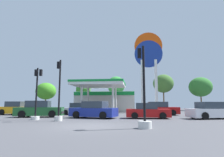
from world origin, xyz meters
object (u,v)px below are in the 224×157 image
Objects in this scene: car_6 at (148,111)px; tree_0 at (46,91)px; car_0 at (94,110)px; station_pole_sign at (149,60)px; car_2 at (211,111)px; traffic_signal_1 at (36,100)px; car_3 at (79,109)px; car_5 at (40,110)px; tree_3 at (163,84)px; tree_1 at (83,89)px; tree_4 at (200,87)px; car_4 at (159,109)px; traffic_signal_2 at (144,107)px; tree_2 at (116,85)px; car_1 at (18,109)px; traffic_signal_0 at (59,101)px.

car_6 is 31.75m from tree_0.
car_6 is (5.04, 0.11, -0.07)m from car_0.
car_2 is (4.45, -12.16, -7.65)m from station_pole_sign.
traffic_signal_1 reaches higher than car_6.
car_0 is 1.08× the size of car_3.
tree_3 is (15.68, 21.28, 4.73)m from car_5.
car_5 is 23.54m from tree_1.
car_2 is 35.69m from tree_0.
tree_4 reaches higher than car_0.
tree_0 is 26.19m from tree_3.
tree_1 is at bearing 127.71° from car_2.
car_5 is 0.80× the size of tree_0.
car_0 is 28.70m from tree_0.
car_4 is 0.98× the size of traffic_signal_2.
tree_2 reaches higher than car_3.
car_4 is 29.46m from tree_0.
tree_1 is at bearing 177.48° from tree_4.
traffic_signal_1 is at bearing -65.61° from tree_0.
car_1 is (-10.47, 4.20, 0.02)m from car_0.
traffic_signal_1 is at bearing -150.98° from car_0.
car_1 reaches higher than car_0.
station_pole_sign is 3.25× the size of car_6.
car_4 is at bearing -68.13° from tree_2.
car_3 is at bearing -76.42° from tree_1.
traffic_signal_2 is 33.36m from tree_1.
tree_2 is (2.19, 25.30, 3.67)m from traffic_signal_0.
car_4 is (6.74, 5.30, 0.00)m from car_0.
car_5 is 3.55m from traffic_signal_1.
car_4 is at bearing -100.72° from tree_3.
tree_2 is (0.07, 21.91, 4.52)m from car_0.
car_2 is at bearing -63.87° from tree_2.
traffic_signal_0 is at bearing -78.73° from tree_1.
car_3 is 0.69× the size of tree_1.
tree_1 is (-1.76, 23.16, 3.81)m from car_5.
car_0 is 4.09m from traffic_signal_0.
tree_4 is at bearing 66.33° from traffic_signal_2.
car_6 is 0.54× the size of tree_3.
car_4 reaches higher than car_3.
tree_4 reaches higher than car_6.
traffic_signal_0 reaches higher than car_0.
traffic_signal_1 is at bearing -83.38° from tree_1.
car_4 is 0.67× the size of tree_4.
tree_1 is (-14.28, 18.54, 3.85)m from car_4.
station_pole_sign is at bearing 110.08° from car_2.
traffic_signal_0 is at bearing -164.16° from car_2.
car_2 is 9.75m from traffic_signal_2.
car_5 reaches higher than car_6.
car_4 is 0.62× the size of tree_3.
tree_1 is (-4.52, 18.72, 3.90)m from car_3.
car_5 is 1.05× the size of traffic_signal_2.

